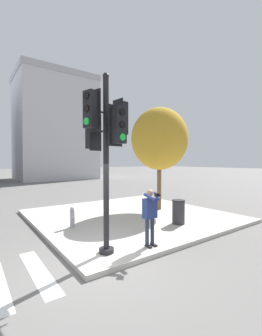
{
  "coord_description": "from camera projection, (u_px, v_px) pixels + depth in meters",
  "views": [
    {
      "loc": [
        -2.47,
        -4.86,
        2.58
      ],
      "look_at": [
        1.37,
        0.45,
        2.37
      ],
      "focal_mm": 24.0,
      "sensor_mm": 36.0,
      "label": 1
    }
  ],
  "objects": [
    {
      "name": "sidewalk_corner",
      "position": [
        130.0,
        216.0,
        10.34
      ],
      "size": [
        8.0,
        8.0,
        0.13
      ],
      "color": "#BCB7AD",
      "rests_on": "ground_plane"
    },
    {
      "name": "building_right",
      "position": [
        55.0,
        128.0,
        32.81
      ],
      "size": [
        10.44,
        8.98,
        14.83
      ],
      "color": "#BCBCC1",
      "rests_on": "ground_plane"
    },
    {
      "name": "fire_hydrant",
      "position": [
        72.0,
        217.0,
        8.23
      ],
      "size": [
        0.17,
        0.23,
        0.77
      ],
      "color": "#99999E",
      "rests_on": "sidewalk_corner"
    },
    {
      "name": "trash_bin",
      "position": [
        178.0,
        212.0,
        8.74
      ],
      "size": [
        0.5,
        0.5,
        0.93
      ],
      "color": "#2D2D33",
      "rests_on": "sidewalk_corner"
    },
    {
      "name": "ground_plane",
      "position": [
        96.0,
        267.0,
        5.46
      ],
      "size": [
        160.0,
        160.0,
        0.0
      ],
      "primitive_type": "plane",
      "color": "slate"
    },
    {
      "name": "traffic_signal_pole",
      "position": [
        106.0,
        137.0,
        5.87
      ],
      "size": [
        1.37,
        1.37,
        4.75
      ],
      "color": "black",
      "rests_on": "sidewalk_corner"
    },
    {
      "name": "person_photographer",
      "position": [
        150.0,
        212.0,
        6.43
      ],
      "size": [
        0.5,
        0.53,
        1.63
      ],
      "color": "black",
      "rests_on": "sidewalk_corner"
    },
    {
      "name": "street_tree",
      "position": [
        159.0,
        139.0,
        11.28
      ],
      "size": [
        2.84,
        2.84,
        5.13
      ],
      "color": "brown",
      "rests_on": "sidewalk_corner"
    }
  ]
}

